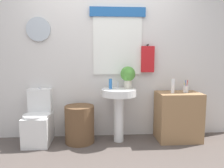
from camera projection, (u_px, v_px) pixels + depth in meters
back_wall at (106, 54)px, 3.34m from camera, size 4.40×0.18×2.60m
toilet at (39, 122)px, 3.14m from camera, size 0.38×0.51×0.81m
laundry_hamper at (80, 124)px, 3.15m from camera, size 0.43×0.43×0.55m
pedestal_sink at (119, 102)px, 3.15m from camera, size 0.51×0.51×0.79m
faucet at (118, 85)px, 3.23m from camera, size 0.03×0.03×0.10m
wooden_cabinet at (178, 116)px, 3.24m from camera, size 0.64×0.44×0.73m
soap_bottle at (110, 84)px, 3.15m from camera, size 0.05×0.05×0.15m
potted_plant at (128, 75)px, 3.16m from camera, size 0.22×0.22×0.33m
lotion_bottle at (173, 86)px, 3.13m from camera, size 0.05×0.05×0.21m
toothbrush_cup at (186, 89)px, 3.21m from camera, size 0.08×0.08×0.19m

